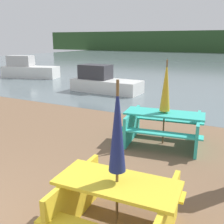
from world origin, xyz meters
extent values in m
cube|color=slate|center=(0.00, 31.89, 0.00)|extent=(60.00, 50.00, 0.00)
cube|color=yellow|center=(2.07, 1.57, 0.76)|extent=(1.62, 0.80, 0.04)
cube|color=yellow|center=(2.04, 2.12, 0.41)|extent=(1.60, 0.38, 0.04)
cube|color=yellow|center=(1.43, 1.53, 0.37)|extent=(0.16, 1.38, 0.74)
cube|color=yellow|center=(2.72, 1.61, 0.37)|extent=(0.16, 1.38, 0.74)
cube|color=#33B7A8|center=(1.70, 4.92, 0.78)|extent=(1.97, 0.95, 0.04)
cube|color=#33B7A8|center=(1.77, 4.38, 0.46)|extent=(1.91, 0.54, 0.04)
cube|color=#33B7A8|center=(1.62, 5.47, 0.46)|extent=(1.91, 0.54, 0.04)
cube|color=#33B7A8|center=(0.90, 4.81, 0.38)|extent=(0.26, 1.38, 0.76)
cube|color=#33B7A8|center=(2.50, 5.03, 0.38)|extent=(0.26, 1.38, 0.76)
cylinder|color=brown|center=(2.07, 1.57, 1.04)|extent=(0.04, 0.04, 2.08)
cone|color=navy|center=(2.07, 1.57, 1.51)|extent=(0.22, 0.22, 1.15)
cylinder|color=brown|center=(1.70, 4.92, 1.04)|extent=(0.04, 0.04, 2.08)
cone|color=gold|center=(1.70, 4.92, 1.46)|extent=(0.25, 0.25, 1.23)
cube|color=silver|center=(-2.72, 10.07, 0.30)|extent=(3.52, 1.43, 0.60)
cube|color=#333338|center=(-3.34, 10.09, 0.95)|extent=(1.56, 0.97, 0.69)
cube|color=silver|center=(-9.64, 12.09, 0.37)|extent=(3.94, 2.10, 0.75)
cube|color=#B2B2B2|center=(-10.30, 11.93, 1.10)|extent=(1.81, 1.23, 0.70)
camera|label=1|loc=(3.39, -1.10, 2.54)|focal=42.00mm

